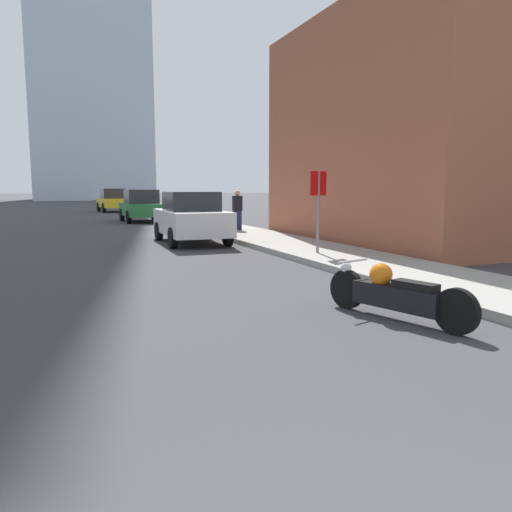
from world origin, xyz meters
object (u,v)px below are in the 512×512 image
motorcycle (394,293)px  parked_car_yellow (113,200)px  parked_car_green (142,206)px  pedestrian (237,210)px  stop_sign (318,197)px  parked_car_white (191,218)px

motorcycle → parked_car_yellow: (-0.14, 34.17, 0.52)m
parked_car_green → pedestrian: 8.92m
stop_sign → parked_car_green: bearing=96.6°
motorcycle → pedestrian: bearing=62.5°
parked_car_white → parked_car_green: (0.20, 11.33, 0.02)m
parked_car_green → stop_sign: stop_sign is taller
parked_car_green → stop_sign: size_ratio=1.97×
parked_car_white → parked_car_yellow: size_ratio=1.00×
stop_sign → pedestrian: (0.50, 7.42, -0.61)m
parked_car_white → parked_car_yellow: bearing=91.4°
parked_car_green → stop_sign: bearing=-84.2°
stop_sign → pedestrian: size_ratio=1.31×
parked_car_yellow → pedestrian: bearing=-87.2°
motorcycle → stop_sign: stop_sign is taller
motorcycle → parked_car_white: 10.35m
parked_car_white → stop_sign: size_ratio=1.98×
parked_car_green → pedestrian: parked_car_green is taller
parked_car_white → pedestrian: pedestrian is taller
parked_car_green → pedestrian: (2.36, -8.60, 0.08)m
parked_car_white → parked_car_green: parked_car_green is taller
parked_car_yellow → stop_sign: stop_sign is taller
motorcycle → parked_car_green: parked_car_green is taller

